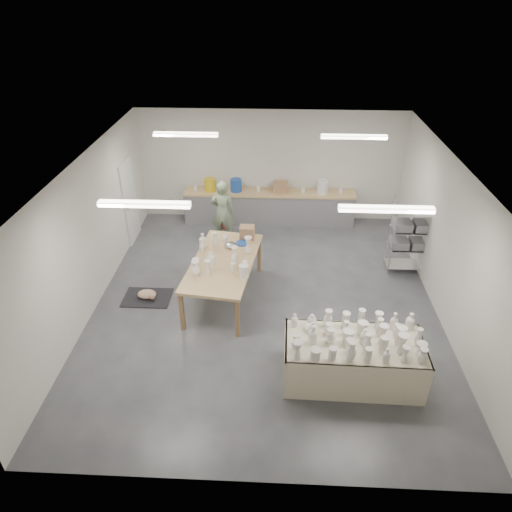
# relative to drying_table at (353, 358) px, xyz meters

# --- Properties ---
(room) EXTENTS (8.00, 8.02, 3.00)m
(room) POSITION_rel_drying_table_xyz_m (-1.63, 2.12, 1.60)
(room) COLOR #424449
(room) RESTS_ON ground
(back_counter) EXTENTS (4.60, 0.60, 1.24)m
(back_counter) POSITION_rel_drying_table_xyz_m (-1.53, 5.72, 0.03)
(back_counter) COLOR tan
(back_counter) RESTS_ON ground
(wire_shelf) EXTENTS (0.88, 0.48, 1.80)m
(wire_shelf) POSITION_rel_drying_table_xyz_m (1.68, 3.44, 0.46)
(wire_shelf) COLOR silver
(wire_shelf) RESTS_ON ground
(drying_table) EXTENTS (2.30, 1.13, 1.17)m
(drying_table) POSITION_rel_drying_table_xyz_m (0.00, 0.00, 0.00)
(drying_table) COLOR olive
(drying_table) RESTS_ON ground
(work_table) EXTENTS (1.53, 2.58, 1.28)m
(work_table) POSITION_rel_drying_table_xyz_m (-2.37, 2.26, 0.46)
(work_table) COLOR tan
(work_table) RESTS_ON ground
(rug) EXTENTS (1.00, 0.70, 0.02)m
(rug) POSITION_rel_drying_table_xyz_m (-4.03, 2.07, -0.44)
(rug) COLOR black
(rug) RESTS_ON ground
(cat) EXTENTS (0.41, 0.31, 0.17)m
(cat) POSITION_rel_drying_table_xyz_m (-4.02, 2.06, -0.35)
(cat) COLOR white
(cat) RESTS_ON rug
(potter) EXTENTS (0.64, 0.45, 1.66)m
(potter) POSITION_rel_drying_table_xyz_m (-2.66, 4.57, 0.38)
(potter) COLOR gray
(potter) RESTS_ON ground
(red_stool) EXTENTS (0.45, 0.45, 0.33)m
(red_stool) POSITION_rel_drying_table_xyz_m (-2.66, 4.84, -0.16)
(red_stool) COLOR #B42219
(red_stool) RESTS_ON ground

